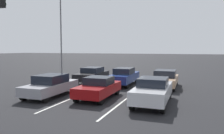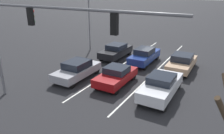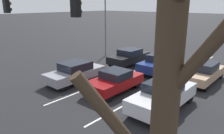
{
  "view_description": "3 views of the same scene",
  "coord_description": "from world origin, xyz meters",
  "px_view_note": "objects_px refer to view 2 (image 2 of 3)",
  "views": [
    {
      "loc": [
        -5.64,
        21.72,
        3.3
      ],
      "look_at": [
        -0.58,
        7.72,
        2.05
      ],
      "focal_mm": 35.0,
      "sensor_mm": 36.0,
      "label": 1
    },
    {
      "loc": [
        -7.33,
        22.29,
        7.18
      ],
      "look_at": [
        0.46,
        8.51,
        1.35
      ],
      "focal_mm": 35.0,
      "sensor_mm": 36.0,
      "label": 2
    },
    {
      "loc": [
        -8.69,
        18.87,
        5.62
      ],
      "look_at": [
        -0.42,
        9.4,
        1.95
      ],
      "focal_mm": 35.0,
      "sensor_mm": 36.0,
      "label": 3
    }
  ],
  "objects_px": {
    "car_maroon_midlane_front": "(116,76)",
    "traffic_signal_gantry": "(34,30)",
    "car_silver_leftlane_front": "(161,85)",
    "car_tan_leftlane_second": "(182,62)",
    "car_gray_rightlane_front": "(77,70)",
    "street_lamp_right_shoulder": "(90,4)",
    "car_navy_midlane_second": "(145,56)",
    "car_black_rightlane_second": "(116,51)"
  },
  "relations": [
    {
      "from": "car_silver_leftlane_front",
      "to": "traffic_signal_gantry",
      "type": "bearing_deg",
      "value": 40.58
    },
    {
      "from": "car_black_rightlane_second",
      "to": "traffic_signal_gantry",
      "type": "xyz_separation_m",
      "value": [
        -0.91,
        11.25,
        4.13
      ]
    },
    {
      "from": "car_navy_midlane_second",
      "to": "traffic_signal_gantry",
      "type": "height_order",
      "value": "traffic_signal_gantry"
    },
    {
      "from": "car_silver_leftlane_front",
      "to": "car_tan_leftlane_second",
      "type": "bearing_deg",
      "value": -90.66
    },
    {
      "from": "car_silver_leftlane_front",
      "to": "car_maroon_midlane_front",
      "type": "distance_m",
      "value": 3.66
    },
    {
      "from": "car_silver_leftlane_front",
      "to": "car_black_rightlane_second",
      "type": "bearing_deg",
      "value": -41.77
    },
    {
      "from": "car_black_rightlane_second",
      "to": "car_navy_midlane_second",
      "type": "height_order",
      "value": "car_navy_midlane_second"
    },
    {
      "from": "car_gray_rightlane_front",
      "to": "street_lamp_right_shoulder",
      "type": "bearing_deg",
      "value": -62.96
    },
    {
      "from": "car_silver_leftlane_front",
      "to": "car_tan_leftlane_second",
      "type": "relative_size",
      "value": 1.04
    },
    {
      "from": "car_gray_rightlane_front",
      "to": "traffic_signal_gantry",
      "type": "bearing_deg",
      "value": 102.35
    },
    {
      "from": "traffic_signal_gantry",
      "to": "car_black_rightlane_second",
      "type": "bearing_deg",
      "value": -85.4
    },
    {
      "from": "car_silver_leftlane_front",
      "to": "car_tan_leftlane_second",
      "type": "height_order",
      "value": "car_silver_leftlane_front"
    },
    {
      "from": "car_maroon_midlane_front",
      "to": "car_tan_leftlane_second",
      "type": "height_order",
      "value": "car_tan_leftlane_second"
    },
    {
      "from": "car_gray_rightlane_front",
      "to": "car_tan_leftlane_second",
      "type": "distance_m",
      "value": 9.44
    },
    {
      "from": "car_tan_leftlane_second",
      "to": "street_lamp_right_shoulder",
      "type": "xyz_separation_m",
      "value": [
        11.03,
        -1.49,
        4.58
      ]
    },
    {
      "from": "car_maroon_midlane_front",
      "to": "car_gray_rightlane_front",
      "type": "distance_m",
      "value": 3.41
    },
    {
      "from": "car_gray_rightlane_front",
      "to": "traffic_signal_gantry",
      "type": "xyz_separation_m",
      "value": [
        -1.05,
        4.79,
        4.15
      ]
    },
    {
      "from": "traffic_signal_gantry",
      "to": "car_silver_leftlane_front",
      "type": "bearing_deg",
      "value": -139.42
    },
    {
      "from": "car_tan_leftlane_second",
      "to": "car_black_rightlane_second",
      "type": "distance_m",
      "value": 6.94
    },
    {
      "from": "car_maroon_midlane_front",
      "to": "car_gray_rightlane_front",
      "type": "relative_size",
      "value": 0.91
    },
    {
      "from": "car_silver_leftlane_front",
      "to": "car_black_rightlane_second",
      "type": "distance_m",
      "value": 9.21
    },
    {
      "from": "car_tan_leftlane_second",
      "to": "car_black_rightlane_second",
      "type": "relative_size",
      "value": 1.02
    },
    {
      "from": "car_maroon_midlane_front",
      "to": "traffic_signal_gantry",
      "type": "relative_size",
      "value": 0.34
    },
    {
      "from": "traffic_signal_gantry",
      "to": "street_lamp_right_shoulder",
      "type": "bearing_deg",
      "value": -68.25
    },
    {
      "from": "car_black_rightlane_second",
      "to": "car_maroon_midlane_front",
      "type": "bearing_deg",
      "value": 118.58
    },
    {
      "from": "car_maroon_midlane_front",
      "to": "street_lamp_right_shoulder",
      "type": "distance_m",
      "value": 11.24
    },
    {
      "from": "car_black_rightlane_second",
      "to": "traffic_signal_gantry",
      "type": "relative_size",
      "value": 0.37
    },
    {
      "from": "car_tan_leftlane_second",
      "to": "car_gray_rightlane_front",
      "type": "bearing_deg",
      "value": 41.41
    },
    {
      "from": "car_gray_rightlane_front",
      "to": "car_maroon_midlane_front",
      "type": "bearing_deg",
      "value": -170.67
    },
    {
      "from": "street_lamp_right_shoulder",
      "to": "car_silver_leftlane_front",
      "type": "bearing_deg",
      "value": 145.92
    },
    {
      "from": "car_gray_rightlane_front",
      "to": "street_lamp_right_shoulder",
      "type": "relative_size",
      "value": 0.48
    },
    {
      "from": "car_black_rightlane_second",
      "to": "car_navy_midlane_second",
      "type": "relative_size",
      "value": 0.97
    },
    {
      "from": "car_maroon_midlane_front",
      "to": "car_navy_midlane_second",
      "type": "height_order",
      "value": "car_navy_midlane_second"
    },
    {
      "from": "car_tan_leftlane_second",
      "to": "car_maroon_midlane_front",
      "type": "bearing_deg",
      "value": 56.83
    },
    {
      "from": "car_tan_leftlane_second",
      "to": "street_lamp_right_shoulder",
      "type": "bearing_deg",
      "value": -7.71
    },
    {
      "from": "car_maroon_midlane_front",
      "to": "car_black_rightlane_second",
      "type": "xyz_separation_m",
      "value": [
        3.22,
        -5.91,
        0.06
      ]
    },
    {
      "from": "traffic_signal_gantry",
      "to": "car_gray_rightlane_front",
      "type": "bearing_deg",
      "value": -77.65
    },
    {
      "from": "car_tan_leftlane_second",
      "to": "street_lamp_right_shoulder",
      "type": "height_order",
      "value": "street_lamp_right_shoulder"
    },
    {
      "from": "traffic_signal_gantry",
      "to": "street_lamp_right_shoulder",
      "type": "distance_m",
      "value": 13.49
    },
    {
      "from": "car_gray_rightlane_front",
      "to": "car_silver_leftlane_front",
      "type": "bearing_deg",
      "value": -177.38
    },
    {
      "from": "car_maroon_midlane_front",
      "to": "traffic_signal_gantry",
      "type": "height_order",
      "value": "traffic_signal_gantry"
    },
    {
      "from": "car_maroon_midlane_front",
      "to": "car_navy_midlane_second",
      "type": "distance_m",
      "value": 5.75
    }
  ]
}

